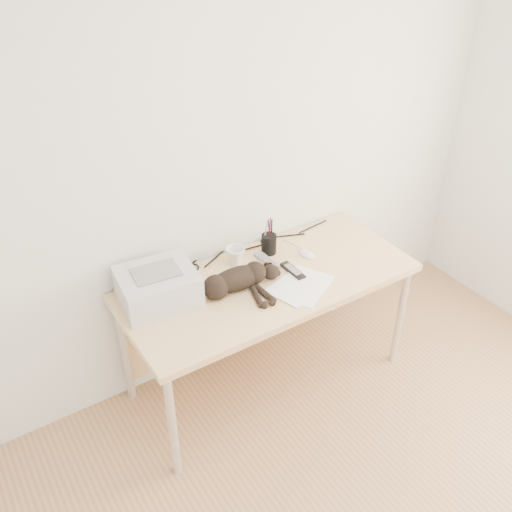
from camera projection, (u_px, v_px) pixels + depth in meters
wall_back at (232, 159)px, 2.99m from camera, size 3.50×0.00×3.50m
desk at (260, 291)px, 3.19m from camera, size 1.60×0.70×0.74m
printer at (158, 286)px, 2.86m from camera, size 0.41×0.36×0.18m
papers at (302, 286)px, 3.01m from camera, size 0.40×0.34×0.01m
cat at (234, 281)px, 2.94m from camera, size 0.59×0.29×0.13m
mug at (235, 256)px, 3.15m from camera, size 0.15×0.15×0.10m
pen_cup at (269, 244)px, 3.24m from camera, size 0.09×0.09×0.22m
remote_grey at (267, 261)px, 3.18m from camera, size 0.06×0.19×0.02m
remote_black at (293, 271)px, 3.11m from camera, size 0.05×0.17×0.02m
mouse at (307, 252)px, 3.24m from camera, size 0.08×0.12×0.04m
cable_tangle at (239, 251)px, 3.27m from camera, size 1.36×0.09×0.01m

